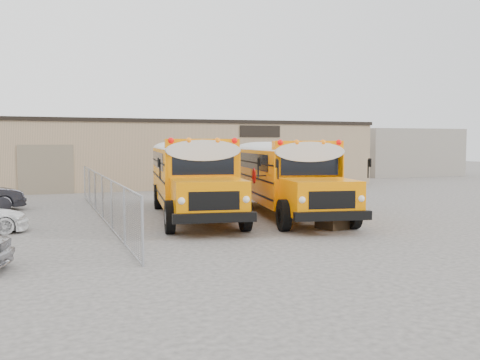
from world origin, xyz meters
name	(u,v)px	position (x,y,z in m)	size (l,w,h in m)	color
ground	(267,222)	(0.00, 0.00, 0.00)	(120.00, 120.00, 0.00)	#494643
warehouse	(159,153)	(0.00, 19.99, 2.37)	(30.20, 10.20, 4.67)	tan
chainlink_fence	(102,197)	(-6.00, 3.00, 0.90)	(0.07, 18.07, 1.81)	gray
distant_building_right	(395,152)	(24.00, 24.00, 2.20)	(10.00, 8.00, 4.40)	gray
school_bus_left	(177,164)	(-1.22, 9.76, 1.91)	(4.39, 11.57, 3.30)	orange
school_bus_right	(253,165)	(2.84, 8.55, 1.87)	(4.53, 11.35, 3.23)	#FF8500
tarp_bundle	(335,205)	(1.66, -2.42, 0.84)	(1.28, 1.20, 1.64)	black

